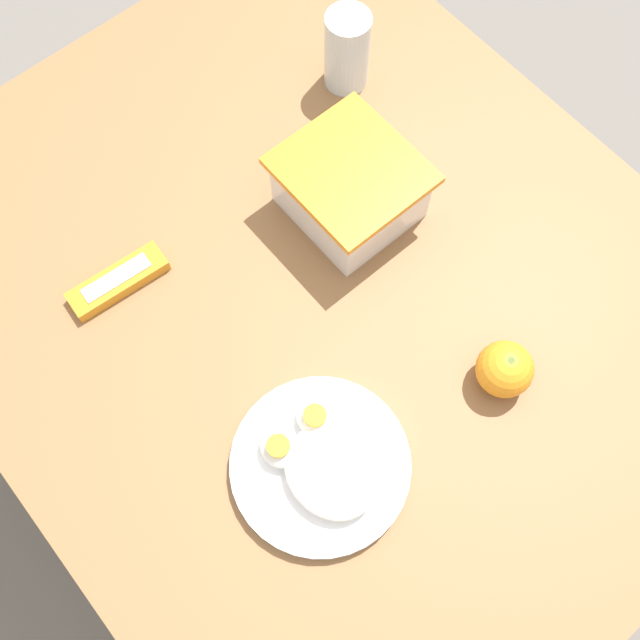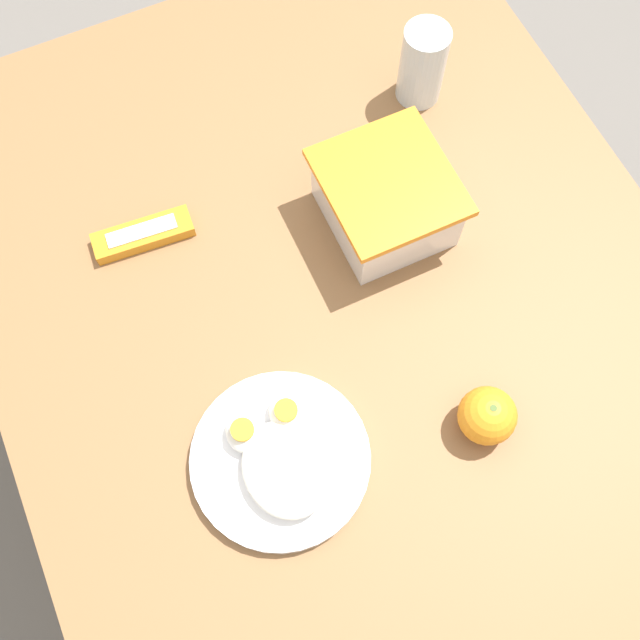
# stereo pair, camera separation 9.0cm
# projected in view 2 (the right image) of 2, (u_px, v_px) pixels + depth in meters

# --- Properties ---
(ground_plane) EXTENTS (10.00, 10.00, 0.00)m
(ground_plane) POSITION_uv_depth(u_px,v_px,m) (327.00, 423.00, 1.63)
(ground_plane) COLOR #66605B
(table) EXTENTS (1.06, 0.87, 0.73)m
(table) POSITION_uv_depth(u_px,v_px,m) (332.00, 309.00, 1.02)
(table) COLOR brown
(table) RESTS_ON ground_plane
(food_container) EXTENTS (0.17, 0.16, 0.09)m
(food_container) POSITION_uv_depth(u_px,v_px,m) (386.00, 202.00, 0.95)
(food_container) COLOR white
(food_container) RESTS_ON table
(orange_fruit) EXTENTS (0.07, 0.07, 0.07)m
(orange_fruit) POSITION_uv_depth(u_px,v_px,m) (487.00, 416.00, 0.85)
(orange_fruit) COLOR orange
(orange_fruit) RESTS_ON table
(rice_plate) EXTENTS (0.21, 0.21, 0.05)m
(rice_plate) POSITION_uv_depth(u_px,v_px,m) (280.00, 459.00, 0.85)
(rice_plate) COLOR white
(rice_plate) RESTS_ON table
(candy_bar) EXTENTS (0.05, 0.13, 0.02)m
(candy_bar) POSITION_uv_depth(u_px,v_px,m) (143.00, 235.00, 0.97)
(candy_bar) COLOR orange
(candy_bar) RESTS_ON table
(drinking_glass) EXTENTS (0.06, 0.06, 0.12)m
(drinking_glass) POSITION_uv_depth(u_px,v_px,m) (422.00, 65.00, 1.01)
(drinking_glass) COLOR silver
(drinking_glass) RESTS_ON table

